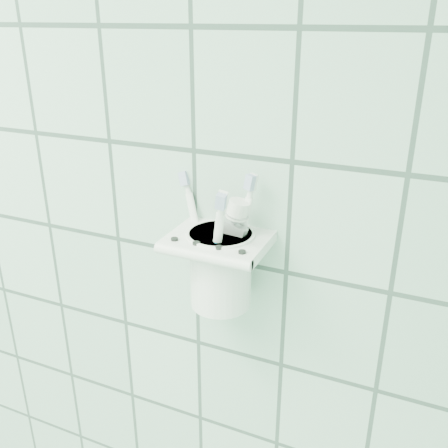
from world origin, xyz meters
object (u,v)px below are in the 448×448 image
object	(u,v)px
cup	(221,266)
toothbrush_pink	(209,237)
holder_bracket	(219,242)
toothbrush_orange	(210,239)
toothbrush_blue	(229,238)
toothpaste_tube	(214,241)

from	to	relation	value
cup	toothbrush_pink	size ratio (longest dim) A/B	0.62
holder_bracket	toothbrush_orange	xyz separation A→B (m)	(-0.01, -0.00, 0.00)
holder_bracket	toothbrush_orange	distance (m)	0.01
cup	toothbrush_blue	distance (m)	0.05
toothbrush_orange	holder_bracket	bearing A→B (deg)	6.82
toothbrush_orange	cup	bearing A→B (deg)	23.26
toothpaste_tube	toothbrush_pink	bearing A→B (deg)	-169.25
holder_bracket	toothbrush_pink	bearing A→B (deg)	162.47
holder_bracket	toothbrush_blue	distance (m)	0.02
toothbrush_blue	toothpaste_tube	xyz separation A→B (m)	(-0.02, -0.00, -0.01)
toothbrush_blue	toothbrush_orange	distance (m)	0.03
cup	toothbrush_pink	distance (m)	0.05
cup	toothbrush_pink	xyz separation A→B (m)	(-0.02, 0.00, 0.04)
toothbrush_pink	toothbrush_blue	bearing A→B (deg)	4.89
toothbrush_pink	toothbrush_blue	distance (m)	0.03
toothbrush_pink	toothbrush_orange	distance (m)	0.01
toothbrush_pink	toothpaste_tube	bearing A→B (deg)	-3.32
holder_bracket	toothpaste_tube	xyz separation A→B (m)	(-0.01, 0.01, -0.00)
toothpaste_tube	toothbrush_blue	bearing A→B (deg)	21.79
holder_bracket	toothbrush_orange	size ratio (longest dim) A/B	0.73
cup	toothpaste_tube	world-z (taller)	toothpaste_tube
holder_bracket	toothbrush_blue	size ratio (longest dim) A/B	0.72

